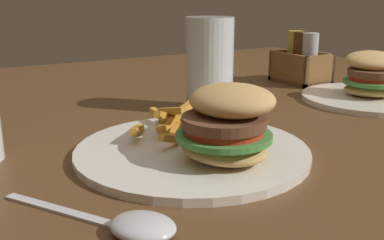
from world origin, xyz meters
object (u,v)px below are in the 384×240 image
meal_plate_near (206,137)px  beer_glass (209,68)px  spoon (136,225)px  condiment_caddy (301,63)px  meal_plate_far (371,86)px

meal_plate_near → beer_glass: bearing=146.7°
beer_glass → spoon: bearing=-40.9°
beer_glass → condiment_caddy: beer_glass is taller
meal_plate_far → condiment_caddy: 0.20m
meal_plate_near → spoon: meal_plate_near is taller
beer_glass → meal_plate_far: beer_glass is taller
meal_plate_far → condiment_caddy: bearing=177.1°
beer_glass → meal_plate_far: bearing=72.4°
spoon → condiment_caddy: size_ratio=1.46×
spoon → meal_plate_far: bearing=78.9°
meal_plate_far → condiment_caddy: condiment_caddy is taller
meal_plate_near → condiment_caddy: condiment_caddy is taller
spoon → meal_plate_near: bearing=97.1°
meal_plate_near → spoon: (0.12, -0.15, -0.02)m
meal_plate_far → condiment_caddy: (-0.20, 0.01, 0.02)m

